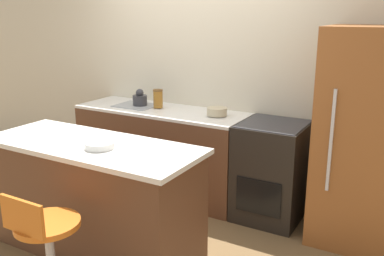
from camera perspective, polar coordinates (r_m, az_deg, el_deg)
ground_plane at (r=4.48m, az=-3.30°, el=-10.50°), size 14.00×14.00×0.00m
wall_back at (r=4.67m, az=1.10°, el=7.32°), size 8.00×0.06×2.60m
back_counter at (r=4.71m, az=-4.03°, el=-3.03°), size 1.89×0.64×0.95m
kitchen_island at (r=3.66m, az=-12.92°, el=-8.96°), size 1.84×0.73×0.94m
oven_range at (r=4.18m, az=10.52°, el=-5.67°), size 0.61×0.65×0.95m
refrigerator at (r=3.85m, az=22.09°, el=-1.38°), size 0.74×0.72×1.84m
stool_chair at (r=3.12m, az=-18.80°, el=-14.85°), size 0.43×0.43×0.84m
kettle at (r=4.75m, az=-6.97°, el=3.89°), size 0.16×0.16×0.18m
mixing_bowl at (r=4.27m, az=3.34°, el=2.22°), size 0.20×0.20×0.08m
canister_jar at (r=4.61m, az=-4.55°, el=3.94°), size 0.11×0.11×0.20m
fruit_bowl at (r=3.34m, az=-12.19°, el=-2.26°), size 0.23×0.23×0.05m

